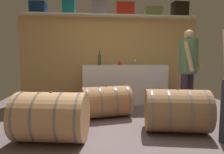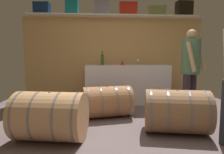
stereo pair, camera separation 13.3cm
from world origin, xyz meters
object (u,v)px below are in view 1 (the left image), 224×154
object	(u,v)px
visitor_tasting	(188,63)
toolcase_teal	(69,7)
wine_barrel_near	(177,111)
wine_barrel_flank	(51,117)
wine_bottle_green	(100,59)
toolcase_olive	(153,12)
toolcase_navy	(38,8)
wine_glass	(135,61)
toolcase_red	(125,9)
toolcase_grey	(98,8)
toolcase_black	(180,10)
red_funnel	(120,63)
work_cabinet	(124,84)
wine_barrel_far	(106,102)

from	to	relation	value
visitor_tasting	toolcase_teal	bearing A→B (deg)	-67.39
wine_barrel_near	wine_barrel_flank	world-z (taller)	wine_barrel_flank
wine_bottle_green	visitor_tasting	bearing A→B (deg)	-32.52
wine_barrel_flank	visitor_tasting	bearing A→B (deg)	33.50
toolcase_olive	wine_bottle_green	size ratio (longest dim) A/B	1.26
toolcase_navy	wine_glass	world-z (taller)	toolcase_navy
toolcase_red	wine_bottle_green	bearing A→B (deg)	-162.50
toolcase_teal	toolcase_olive	distance (m)	2.04
wine_glass	toolcase_red	bearing A→B (deg)	166.20
toolcase_grey	toolcase_red	xyz separation A→B (m)	(0.65, 0.00, -0.00)
toolcase_grey	wine_barrel_flank	size ratio (longest dim) A/B	0.33
toolcase_navy	visitor_tasting	bearing A→B (deg)	-18.07
toolcase_navy	toolcase_red	world-z (taller)	toolcase_red
toolcase_red	wine_bottle_green	xyz separation A→B (m)	(-0.64, -0.18, -1.20)
toolcase_grey	toolcase_black	bearing A→B (deg)	1.31
toolcase_olive	red_funnel	world-z (taller)	toolcase_olive
toolcase_olive	visitor_tasting	bearing A→B (deg)	-70.98
toolcase_red	wine_barrel_near	xyz separation A→B (m)	(0.41, -2.14, -1.95)
toolcase_teal	toolcase_red	distance (m)	1.34
toolcase_grey	toolcase_olive	world-z (taller)	toolcase_grey
work_cabinet	wine_bottle_green	xyz separation A→B (m)	(-0.59, 0.01, 0.61)
toolcase_red	visitor_tasting	bearing A→B (deg)	-49.08
toolcase_grey	wine_barrel_flank	world-z (taller)	toolcase_grey
wine_barrel_near	wine_barrel_flank	distance (m)	1.80
wine_barrel_flank	work_cabinet	bearing A→B (deg)	67.43
toolcase_navy	toolcase_grey	xyz separation A→B (m)	(1.39, 0.00, 0.02)
toolcase_teal	toolcase_olive	world-z (taller)	toolcase_teal
toolcase_red	wine_barrel_flank	xyz separation A→B (m)	(-1.39, -2.28, -1.94)
toolcase_grey	toolcase_red	distance (m)	0.65
toolcase_grey	red_funnel	xyz separation A→B (m)	(0.49, -0.18, -1.29)
wine_glass	toolcase_navy	bearing A→B (deg)	178.55
toolcase_teal	toolcase_grey	distance (m)	0.69
red_funnel	visitor_tasting	bearing A→B (deg)	-42.07
toolcase_navy	red_funnel	distance (m)	2.28
toolcase_black	red_funnel	bearing A→B (deg)	-176.55
wine_barrel_near	toolcase_black	bearing A→B (deg)	77.40
toolcase_olive	red_funnel	bearing A→B (deg)	-164.04
wine_barrel_far	visitor_tasting	world-z (taller)	visitor_tasting
toolcase_black	wine_barrel_far	distance (m)	3.09
toolcase_black	wine_barrel_flank	size ratio (longest dim) A/B	0.37
toolcase_red	wine_glass	xyz separation A→B (m)	(0.24, -0.06, -1.25)
toolcase_black	wine_bottle_green	bearing A→B (deg)	-177.94
work_cabinet	wine_glass	xyz separation A→B (m)	(0.28, 0.14, 0.56)
wine_glass	toolcase_black	bearing A→B (deg)	2.89
toolcase_black	red_funnel	distance (m)	2.03
red_funnel	wine_barrel_near	size ratio (longest dim) A/B	0.11
toolcase_olive	wine_glass	size ratio (longest dim) A/B	2.97
toolcase_teal	work_cabinet	xyz separation A→B (m)	(1.30, -0.20, -1.82)
toolcase_red	wine_barrel_flank	world-z (taller)	toolcase_red
toolcase_black	wine_bottle_green	xyz separation A→B (m)	(-2.02, -0.18, -1.22)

